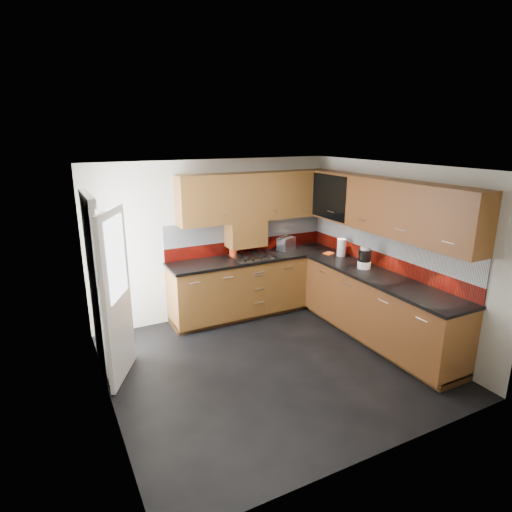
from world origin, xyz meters
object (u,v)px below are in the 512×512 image
toaster (286,243)px  food_processor (364,259)px  gas_hob (251,256)px  utensil_pot (233,250)px

toaster → food_processor: food_processor is taller
gas_hob → utensil_pot: size_ratio=1.33×
gas_hob → toaster: 0.74m
gas_hob → food_processor: 1.69m
gas_hob → food_processor: food_processor is taller
food_processor → toaster: bearing=108.6°
toaster → food_processor: bearing=-71.4°
utensil_pot → toaster: bearing=-0.8°
toaster → food_processor: 1.43m
utensil_pot → gas_hob: bearing=-36.9°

